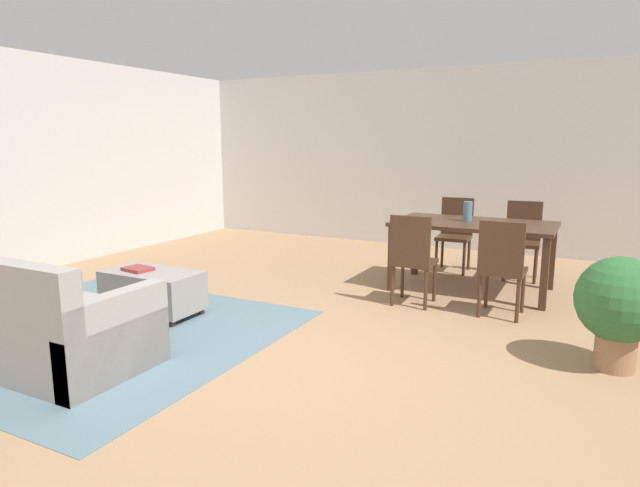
{
  "coord_description": "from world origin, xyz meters",
  "views": [
    {
      "loc": [
        1.85,
        -3.31,
        1.63
      ],
      "look_at": [
        -0.55,
        1.36,
        0.64
      ],
      "focal_mm": 30.62,
      "sensor_mm": 36.0,
      "label": 1
    }
  ],
  "objects_px": {
    "couch": "(14,320)",
    "book_on_ottoman": "(138,269)",
    "dining_chair_near_right": "(502,263)",
    "dining_chair_far_right": "(523,235)",
    "ottoman_table": "(153,290)",
    "potted_plant": "(620,304)",
    "vase_centerpiece": "(468,211)",
    "dining_chair_near_left": "(412,255)",
    "dining_table": "(474,230)",
    "dining_chair_far_left": "(455,230)"
  },
  "relations": [
    {
      "from": "dining_chair_near_left",
      "to": "vase_centerpiece",
      "type": "xyz_separation_m",
      "value": [
        0.33,
        0.92,
        0.35
      ]
    },
    {
      "from": "book_on_ottoman",
      "to": "dining_chair_far_right",
      "type": "bearing_deg",
      "value": 45.73
    },
    {
      "from": "ottoman_table",
      "to": "couch",
      "type": "bearing_deg",
      "value": -97.3
    },
    {
      "from": "dining_table",
      "to": "dining_chair_near_left",
      "type": "bearing_deg",
      "value": -115.08
    },
    {
      "from": "potted_plant",
      "to": "dining_chair_near_right",
      "type": "bearing_deg",
      "value": 138.4
    },
    {
      "from": "couch",
      "to": "dining_chair_far_right",
      "type": "bearing_deg",
      "value": 54.76
    },
    {
      "from": "couch",
      "to": "dining_table",
      "type": "distance_m",
      "value": 4.44
    },
    {
      "from": "dining_table",
      "to": "dining_chair_near_left",
      "type": "relative_size",
      "value": 1.82
    },
    {
      "from": "dining_chair_near_left",
      "to": "dining_chair_far_left",
      "type": "bearing_deg",
      "value": 89.83
    },
    {
      "from": "ottoman_table",
      "to": "vase_centerpiece",
      "type": "relative_size",
      "value": 4.29
    },
    {
      "from": "dining_chair_near_right",
      "to": "dining_chair_far_right",
      "type": "distance_m",
      "value": 1.69
    },
    {
      "from": "vase_centerpiece",
      "to": "book_on_ottoman",
      "type": "xyz_separation_m",
      "value": [
        -2.56,
        -2.34,
        -0.43
      ]
    },
    {
      "from": "vase_centerpiece",
      "to": "book_on_ottoman",
      "type": "bearing_deg",
      "value": -137.57
    },
    {
      "from": "dining_chair_near_left",
      "to": "potted_plant",
      "type": "distance_m",
      "value": 1.97
    },
    {
      "from": "dining_chair_far_right",
      "to": "potted_plant",
      "type": "xyz_separation_m",
      "value": [
        0.97,
        -2.53,
        -0.03
      ]
    },
    {
      "from": "ottoman_table",
      "to": "vase_centerpiece",
      "type": "xyz_separation_m",
      "value": [
        2.43,
        2.3,
        0.63
      ]
    },
    {
      "from": "dining_chair_far_right",
      "to": "vase_centerpiece",
      "type": "xyz_separation_m",
      "value": [
        -0.49,
        -0.79,
        0.35
      ]
    },
    {
      "from": "vase_centerpiece",
      "to": "dining_table",
      "type": "bearing_deg",
      "value": -28.63
    },
    {
      "from": "ottoman_table",
      "to": "book_on_ottoman",
      "type": "bearing_deg",
      "value": -163.12
    },
    {
      "from": "dining_chair_near_right",
      "to": "dining_chair_near_left",
      "type": "bearing_deg",
      "value": -178.68
    },
    {
      "from": "book_on_ottoman",
      "to": "potted_plant",
      "type": "bearing_deg",
      "value": 8.54
    },
    {
      "from": "couch",
      "to": "book_on_ottoman",
      "type": "bearing_deg",
      "value": 88.67
    },
    {
      "from": "dining_chair_far_left",
      "to": "potted_plant",
      "type": "relative_size",
      "value": 1.11
    },
    {
      "from": "couch",
      "to": "book_on_ottoman",
      "type": "relative_size",
      "value": 8.25
    },
    {
      "from": "dining_table",
      "to": "vase_centerpiece",
      "type": "xyz_separation_m",
      "value": [
        -0.08,
        0.05,
        0.2
      ]
    },
    {
      "from": "ottoman_table",
      "to": "book_on_ottoman",
      "type": "relative_size",
      "value": 3.56
    },
    {
      "from": "dining_chair_far_right",
      "to": "book_on_ottoman",
      "type": "xyz_separation_m",
      "value": [
        -3.05,
        -3.13,
        -0.08
      ]
    },
    {
      "from": "dining_chair_near_left",
      "to": "book_on_ottoman",
      "type": "distance_m",
      "value": 2.65
    },
    {
      "from": "vase_centerpiece",
      "to": "dining_chair_far_left",
      "type": "bearing_deg",
      "value": 111.14
    },
    {
      "from": "vase_centerpiece",
      "to": "ottoman_table",
      "type": "bearing_deg",
      "value": -136.53
    },
    {
      "from": "dining_chair_near_right",
      "to": "couch",
      "type": "bearing_deg",
      "value": -139.36
    },
    {
      "from": "ottoman_table",
      "to": "potted_plant",
      "type": "distance_m",
      "value": 3.94
    },
    {
      "from": "dining_table",
      "to": "book_on_ottoman",
      "type": "height_order",
      "value": "dining_table"
    },
    {
      "from": "couch",
      "to": "dining_table",
      "type": "relative_size",
      "value": 1.28
    },
    {
      "from": "ottoman_table",
      "to": "book_on_ottoman",
      "type": "height_order",
      "value": "book_on_ottoman"
    },
    {
      "from": "dining_chair_near_left",
      "to": "dining_chair_near_right",
      "type": "height_order",
      "value": "same"
    },
    {
      "from": "couch",
      "to": "dining_chair_far_left",
      "type": "relative_size",
      "value": 2.33
    },
    {
      "from": "dining_chair_far_left",
      "to": "book_on_ottoman",
      "type": "relative_size",
      "value": 3.54
    },
    {
      "from": "dining_table",
      "to": "dining_chair_far_right",
      "type": "bearing_deg",
      "value": 63.85
    },
    {
      "from": "dining_chair_far_left",
      "to": "vase_centerpiece",
      "type": "bearing_deg",
      "value": -68.86
    },
    {
      "from": "dining_chair_near_left",
      "to": "book_on_ottoman",
      "type": "xyz_separation_m",
      "value": [
        -2.23,
        -1.42,
        -0.08
      ]
    },
    {
      "from": "dining_table",
      "to": "dining_chair_near_right",
      "type": "relative_size",
      "value": 1.82
    },
    {
      "from": "couch",
      "to": "ottoman_table",
      "type": "distance_m",
      "value": 1.28
    },
    {
      "from": "dining_table",
      "to": "dining_chair_near_left",
      "type": "distance_m",
      "value": 0.98
    },
    {
      "from": "dining_chair_near_left",
      "to": "vase_centerpiece",
      "type": "distance_m",
      "value": 1.03
    },
    {
      "from": "couch",
      "to": "dining_chair_near_right",
      "type": "relative_size",
      "value": 2.33
    },
    {
      "from": "potted_plant",
      "to": "book_on_ottoman",
      "type": "bearing_deg",
      "value": -171.46
    },
    {
      "from": "dining_table",
      "to": "ottoman_table",
      "type": "bearing_deg",
      "value": -138.05
    },
    {
      "from": "dining_chair_near_left",
      "to": "potted_plant",
      "type": "relative_size",
      "value": 1.11
    },
    {
      "from": "dining_chair_near_right",
      "to": "vase_centerpiece",
      "type": "relative_size",
      "value": 4.26
    }
  ]
}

